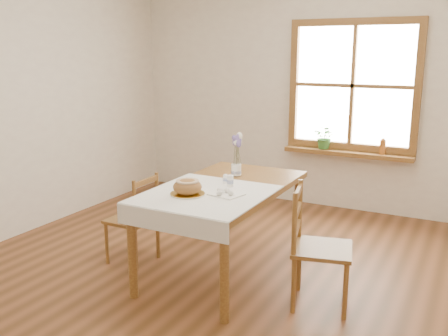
{
  "coord_description": "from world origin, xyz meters",
  "views": [
    {
      "loc": [
        1.83,
        -3.21,
        1.84
      ],
      "look_at": [
        0.0,
        0.3,
        0.9
      ],
      "focal_mm": 40.0,
      "sensor_mm": 36.0,
      "label": 1
    }
  ],
  "objects_px": {
    "chair_left": "(132,218)",
    "bread_plate": "(188,194)",
    "chair_right": "(322,247)",
    "dining_table": "(224,196)",
    "flower_vase": "(236,171)"
  },
  "relations": [
    {
      "from": "chair_left",
      "to": "bread_plate",
      "type": "distance_m",
      "value": 0.82
    },
    {
      "from": "chair_left",
      "to": "chair_right",
      "type": "xyz_separation_m",
      "value": [
        1.72,
        0.01,
        0.05
      ]
    },
    {
      "from": "dining_table",
      "to": "chair_right",
      "type": "height_order",
      "value": "chair_right"
    },
    {
      "from": "chair_left",
      "to": "chair_right",
      "type": "height_order",
      "value": "chair_right"
    },
    {
      "from": "chair_left",
      "to": "flower_vase",
      "type": "distance_m",
      "value": 1.01
    },
    {
      "from": "chair_left",
      "to": "bread_plate",
      "type": "xyz_separation_m",
      "value": [
        0.71,
        -0.2,
        0.37
      ]
    },
    {
      "from": "chair_left",
      "to": "dining_table",
      "type": "bearing_deg",
      "value": 104.14
    },
    {
      "from": "flower_vase",
      "to": "bread_plate",
      "type": "bearing_deg",
      "value": -94.11
    },
    {
      "from": "chair_left",
      "to": "flower_vase",
      "type": "height_order",
      "value": "flower_vase"
    },
    {
      "from": "dining_table",
      "to": "chair_right",
      "type": "relative_size",
      "value": 1.79
    },
    {
      "from": "chair_left",
      "to": "flower_vase",
      "type": "xyz_separation_m",
      "value": [
        0.76,
        0.53,
        0.4
      ]
    },
    {
      "from": "dining_table",
      "to": "flower_vase",
      "type": "distance_m",
      "value": 0.37
    },
    {
      "from": "dining_table",
      "to": "flower_vase",
      "type": "xyz_separation_m",
      "value": [
        -0.05,
        0.34,
        0.13
      ]
    },
    {
      "from": "bread_plate",
      "to": "flower_vase",
      "type": "height_order",
      "value": "flower_vase"
    },
    {
      "from": "bread_plate",
      "to": "chair_left",
      "type": "bearing_deg",
      "value": 164.14
    }
  ]
}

